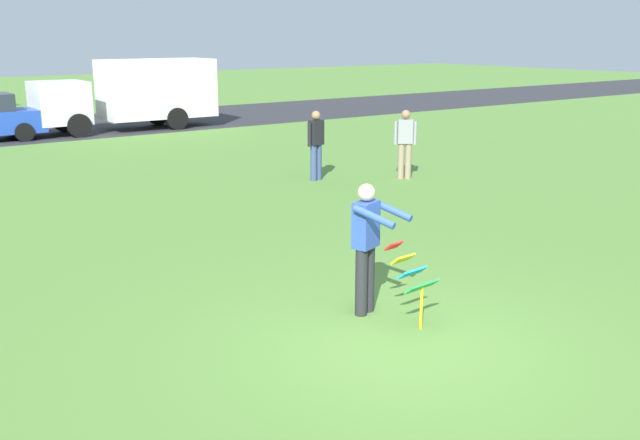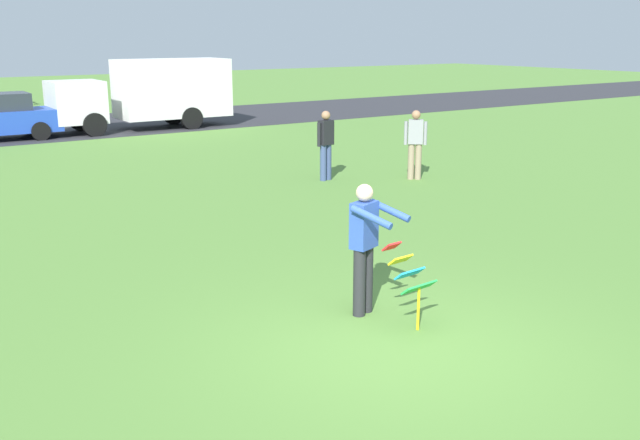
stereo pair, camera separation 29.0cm
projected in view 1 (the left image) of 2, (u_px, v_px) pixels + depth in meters
The scene contains 6 objects.
ground_plane at pixel (401, 345), 8.45m from camera, with size 120.00×120.00×0.00m, color #568438.
person_kite_flyer at pixel (367, 244), 9.20m from camera, with size 0.69×0.76×1.73m.
kite_held at pixel (412, 274), 8.89m from camera, with size 0.52×0.66×1.03m.
parked_truck_white_box at pixel (136, 92), 27.20m from camera, with size 6.73×2.20×2.62m.
person_walker_near at pixel (405, 142), 17.95m from camera, with size 0.46×0.40×1.73m.
person_walker_far at pixel (316, 143), 17.77m from camera, with size 0.56×0.29×1.73m.
Camera 1 is at (-5.35, -5.77, 3.56)m, focal length 40.32 mm.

